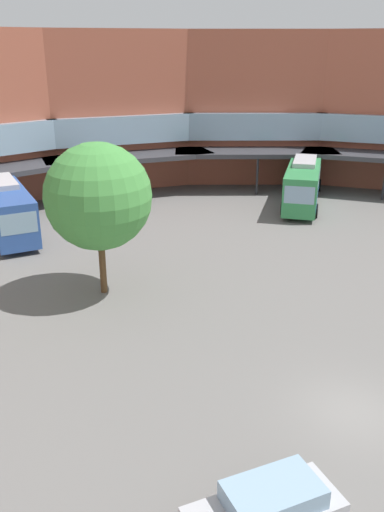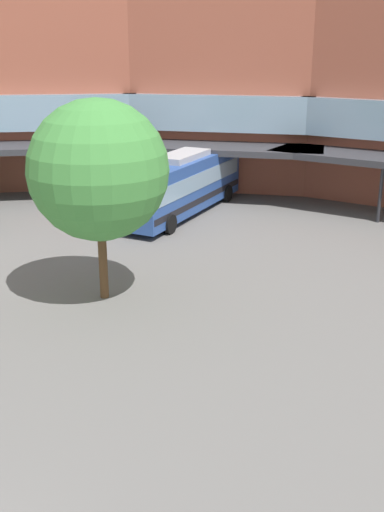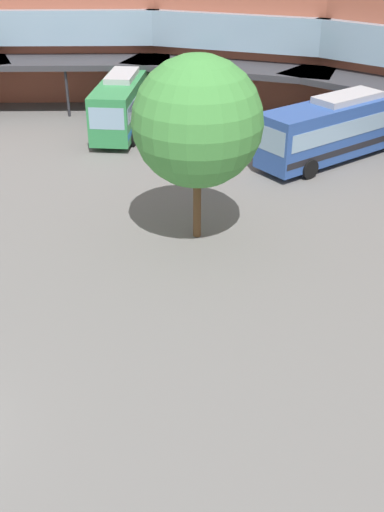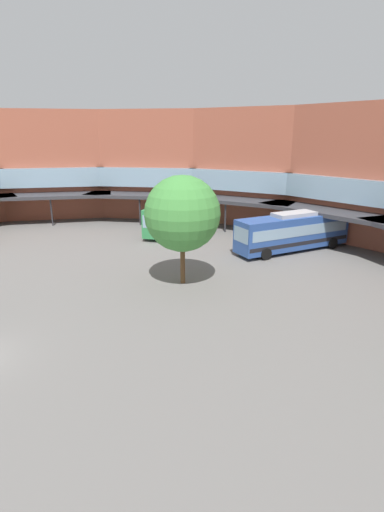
{
  "view_description": "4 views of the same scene",
  "coord_description": "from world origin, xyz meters",
  "px_view_note": "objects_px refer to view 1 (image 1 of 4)",
  "views": [
    {
      "loc": [
        -15.45,
        -8.76,
        12.79
      ],
      "look_at": [
        2.89,
        12.54,
        1.74
      ],
      "focal_mm": 38.34,
      "sensor_mm": 36.0,
      "label": 1
    },
    {
      "loc": [
        7.12,
        -7.46,
        10.15
      ],
      "look_at": [
        2.73,
        13.32,
        2.7
      ],
      "focal_mm": 43.02,
      "sensor_mm": 36.0,
      "label": 2
    },
    {
      "loc": [
        14.42,
        -4.78,
        13.32
      ],
      "look_at": [
        1.99,
        10.49,
        2.11
      ],
      "focal_mm": 43.49,
      "sensor_mm": 36.0,
      "label": 3
    },
    {
      "loc": [
        20.3,
        -2.89,
        10.99
      ],
      "look_at": [
        -1.08,
        15.67,
        2.08
      ],
      "focal_mm": 27.51,
      "sensor_mm": 36.0,
      "label": 4
    }
  ],
  "objects_px": {
    "plaza_tree": "(98,197)",
    "parked_car": "(267,510)",
    "bus_3": "(304,181)",
    "bus_2": "(4,205)"
  },
  "relations": [
    {
      "from": "bus_3",
      "to": "parked_car",
      "type": "xyz_separation_m",
      "value": [
        -27.49,
        -20.7,
        -1.15
      ]
    },
    {
      "from": "bus_3",
      "to": "plaza_tree",
      "type": "xyz_separation_m",
      "value": [
        -22.44,
        -4.29,
        3.48
      ]
    },
    {
      "from": "bus_2",
      "to": "bus_3",
      "type": "bearing_deg",
      "value": 81.51
    },
    {
      "from": "parked_car",
      "to": "plaza_tree",
      "type": "bearing_deg",
      "value": -89.82
    },
    {
      "from": "bus_2",
      "to": "plaza_tree",
      "type": "distance_m",
      "value": 13.99
    },
    {
      "from": "plaza_tree",
      "to": "parked_car",
      "type": "bearing_deg",
      "value": -107.1
    },
    {
      "from": "bus_2",
      "to": "parked_car",
      "type": "distance_m",
      "value": 30.46
    },
    {
      "from": "bus_3",
      "to": "bus_2",
      "type": "bearing_deg",
      "value": -58.1
    },
    {
      "from": "parked_car",
      "to": "plaza_tree",
      "type": "relative_size",
      "value": 0.58
    },
    {
      "from": "bus_3",
      "to": "parked_car",
      "type": "height_order",
      "value": "bus_3"
    }
  ]
}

